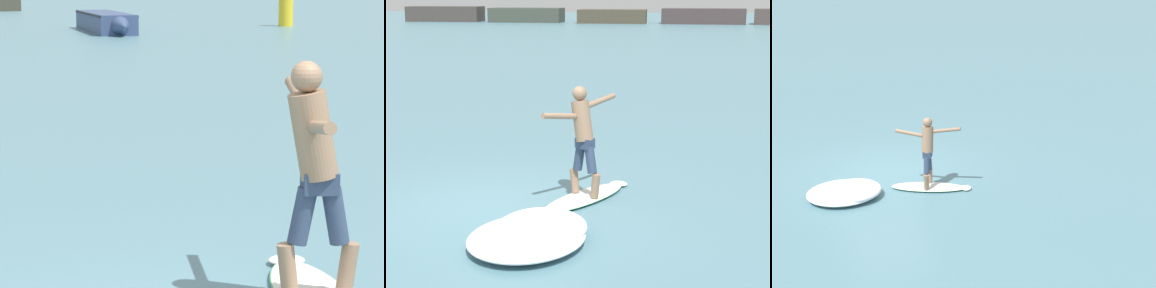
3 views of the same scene
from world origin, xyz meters
The scene contains 5 objects.
ground_plane centered at (0.00, 0.00, 0.00)m, with size 200.00×200.00×0.00m, color slate.
surfboard centered at (1.37, 0.71, 0.04)m, with size 1.37×2.03×0.21m.
surfer centered at (1.31, 0.70, 1.11)m, with size 0.92×1.45×1.76m.
wave_foam_at_tail centered at (1.00, -1.40, 0.12)m, with size 1.84×2.02×0.24m.
wave_foam_at_nose centered at (1.14, -1.16, 0.18)m, with size 1.34×1.43×0.36m.
Camera 3 is at (13.06, -3.34, 5.70)m, focal length 50.00 mm.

